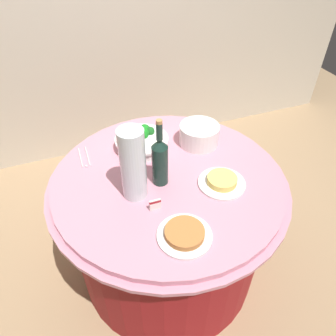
{
  "coord_description": "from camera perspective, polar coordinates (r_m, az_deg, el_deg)",
  "views": [
    {
      "loc": [
        -0.39,
        -1.05,
        1.75
      ],
      "look_at": [
        0.0,
        0.0,
        0.79
      ],
      "focal_mm": 33.78,
      "sensor_mm": 36.0,
      "label": 1
    }
  ],
  "objects": [
    {
      "name": "food_plate_peanuts",
      "position": [
        1.26,
        3.0,
        -11.82
      ],
      "size": [
        0.22,
        0.22,
        0.04
      ],
      "color": "white",
      "rests_on": "buffet_table"
    },
    {
      "name": "ground_plane",
      "position": [
        2.08,
        0.0,
        -16.73
      ],
      "size": [
        6.0,
        6.0,
        0.0
      ],
      "primitive_type": "plane",
      "color": "#9E7F5B"
    },
    {
      "name": "food_plate_noodles",
      "position": [
        1.48,
        9.69,
        -2.43
      ],
      "size": [
        0.22,
        0.22,
        0.04
      ],
      "color": "white",
      "rests_on": "buffet_table"
    },
    {
      "name": "label_placard_front",
      "position": [
        1.34,
        -2.33,
        -6.53
      ],
      "size": [
        0.05,
        0.01,
        0.05
      ],
      "color": "white",
      "rests_on": "buffet_table"
    },
    {
      "name": "decorative_fruit_vase",
      "position": [
        1.33,
        -6.26,
        -0.11
      ],
      "size": [
        0.11,
        0.11,
        0.34
      ],
      "color": "silver",
      "rests_on": "buffet_table"
    },
    {
      "name": "serving_tongs",
      "position": [
        1.67,
        -14.89,
        1.83
      ],
      "size": [
        0.05,
        0.17,
        0.01
      ],
      "color": "silver",
      "rests_on": "buffet_table"
    },
    {
      "name": "plate_stack",
      "position": [
        1.7,
        5.63,
        6.02
      ],
      "size": [
        0.21,
        0.21,
        0.11
      ],
      "color": "white",
      "rests_on": "buffet_table"
    },
    {
      "name": "buffet_table",
      "position": [
        1.78,
        0.0,
        -10.19
      ],
      "size": [
        1.16,
        1.16,
        0.74
      ],
      "color": "maroon",
      "rests_on": "ground_plane"
    },
    {
      "name": "broccoli_bowl",
      "position": [
        1.67,
        -5.09,
        4.99
      ],
      "size": [
        0.28,
        0.28,
        0.12
      ],
      "color": "white",
      "rests_on": "buffet_table"
    },
    {
      "name": "wine_bottle",
      "position": [
        1.4,
        -1.46,
        1.44
      ],
      "size": [
        0.07,
        0.07,
        0.34
      ],
      "color": "#162E26",
      "rests_on": "buffet_table"
    }
  ]
}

